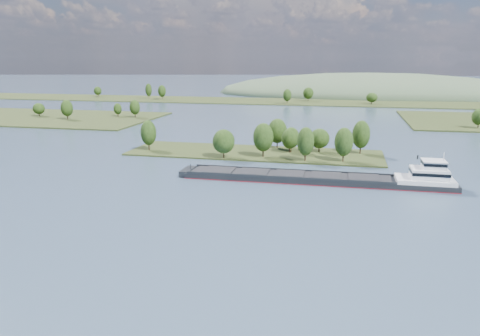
# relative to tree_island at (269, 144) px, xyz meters

# --- Properties ---
(ground) EXTENTS (1800.00, 1800.00, 0.00)m
(ground) POSITION_rel_tree_island_xyz_m (-6.20, -58.89, -4.27)
(ground) COLOR #35455C
(ground) RESTS_ON ground
(tree_island) EXTENTS (100.00, 32.33, 14.32)m
(tree_island) POSITION_rel_tree_island_xyz_m (0.00, 0.00, 0.00)
(tree_island) COLOR #273216
(tree_island) RESTS_ON ground
(back_shoreline) EXTENTS (900.00, 60.00, 14.80)m
(back_shoreline) POSITION_rel_tree_island_xyz_m (2.11, 220.94, -3.63)
(back_shoreline) COLOR #273216
(back_shoreline) RESTS_ON ground
(hill_west) EXTENTS (320.00, 160.00, 44.00)m
(hill_west) POSITION_rel_tree_island_xyz_m (53.80, 321.11, -4.27)
(hill_west) COLOR #3C4F36
(hill_west) RESTS_ON ground
(cargo_barge) EXTENTS (84.29, 10.99, 11.39)m
(cargo_barge) POSITION_rel_tree_island_xyz_m (25.59, -36.68, -2.83)
(cargo_barge) COLOR black
(cargo_barge) RESTS_ON ground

